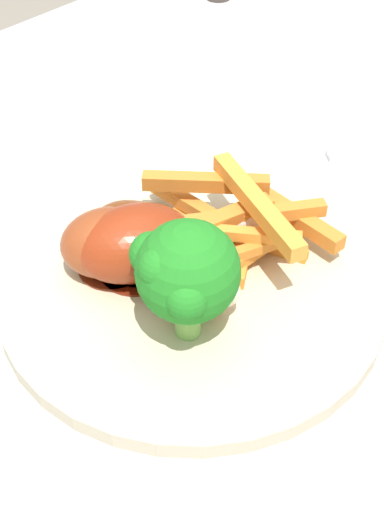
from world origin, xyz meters
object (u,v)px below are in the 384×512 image
(dinner_plate, at_px, (192,285))
(broccoli_floret_middle, at_px, (186,272))
(broccoli_floret_front, at_px, (185,269))
(chicken_drumstick_far, at_px, (140,242))
(carrot_fries_pile, at_px, (238,225))
(chicken_drumstick_near, at_px, (116,242))
(chicken_drumstick_extra, at_px, (143,243))
(dining_table, at_px, (256,333))

(dinner_plate, height_order, broccoli_floret_middle, broccoli_floret_middle)
(broccoli_floret_front, bearing_deg, chicken_drumstick_far, -103.19)
(carrot_fries_pile, height_order, chicken_drumstick_near, carrot_fries_pile)
(chicken_drumstick_near, bearing_deg, chicken_drumstick_extra, 130.60)
(broccoli_floret_middle, distance_m, chicken_drumstick_extra, 0.07)
(chicken_drumstick_near, bearing_deg, broccoli_floret_front, 87.67)
(carrot_fries_pile, xyz_separation_m, chicken_drumstick_near, (0.07, -0.05, 0.00))
(chicken_drumstick_far, distance_m, chicken_drumstick_extra, 0.00)
(carrot_fries_pile, bearing_deg, dinner_plate, -2.58)
(chicken_drumstick_far, bearing_deg, dinner_plate, 116.42)
(dinner_plate, height_order, chicken_drumstick_far, chicken_drumstick_far)
(carrot_fries_pile, xyz_separation_m, chicken_drumstick_far, (0.06, -0.03, 0.00))
(dinner_plate, bearing_deg, carrot_fries_pile, 177.42)
(carrot_fries_pile, bearing_deg, chicken_drumstick_extra, -30.25)
(chicken_drumstick_near, distance_m, chicken_drumstick_far, 0.02)
(dining_table, height_order, chicken_drumstick_near, chicken_drumstick_near)
(dining_table, height_order, carrot_fries_pile, carrot_fries_pile)
(chicken_drumstick_far, bearing_deg, dining_table, 157.54)
(broccoli_floret_middle, height_order, carrot_fries_pile, broccoli_floret_middle)
(broccoli_floret_middle, height_order, chicken_drumstick_far, broccoli_floret_middle)
(broccoli_floret_middle, relative_size, chicken_drumstick_far, 0.62)
(broccoli_floret_front, xyz_separation_m, chicken_drumstick_far, (-0.01, -0.05, -0.02))
(chicken_drumstick_near, distance_m, chicken_drumstick_extra, 0.02)
(carrot_fries_pile, relative_size, chicken_drumstick_extra, 1.20)
(dining_table, bearing_deg, broccoli_floret_middle, 12.25)
(broccoli_floret_middle, bearing_deg, dining_table, -167.75)
(dining_table, relative_size, chicken_drumstick_near, 11.19)
(dinner_plate, bearing_deg, chicken_drumstick_extra, -67.21)
(broccoli_floret_front, relative_size, carrot_fries_pile, 0.44)
(chicken_drumstick_far, bearing_deg, carrot_fries_pile, 150.79)
(dining_table, bearing_deg, broccoli_floret_front, 7.95)
(dining_table, bearing_deg, chicken_drumstick_near, -27.18)
(broccoli_floret_front, relative_size, chicken_drumstick_near, 0.60)
(carrot_fries_pile, distance_m, chicken_drumstick_near, 0.08)
(chicken_drumstick_near, relative_size, chicken_drumstick_far, 0.81)
(broccoli_floret_middle, distance_m, chicken_drumstick_far, 0.07)
(broccoli_floret_front, xyz_separation_m, broccoli_floret_middle, (0.01, 0.01, 0.01))
(dinner_plate, xyz_separation_m, broccoli_floret_front, (0.03, 0.02, 0.05))
(broccoli_floret_front, xyz_separation_m, carrot_fries_pile, (-0.07, -0.02, -0.02))
(dinner_plate, distance_m, chicken_drumstick_far, 0.05)
(broccoli_floret_middle, bearing_deg, broccoli_floret_front, -134.69)
(broccoli_floret_middle, relative_size, chicken_drumstick_extra, 0.68)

